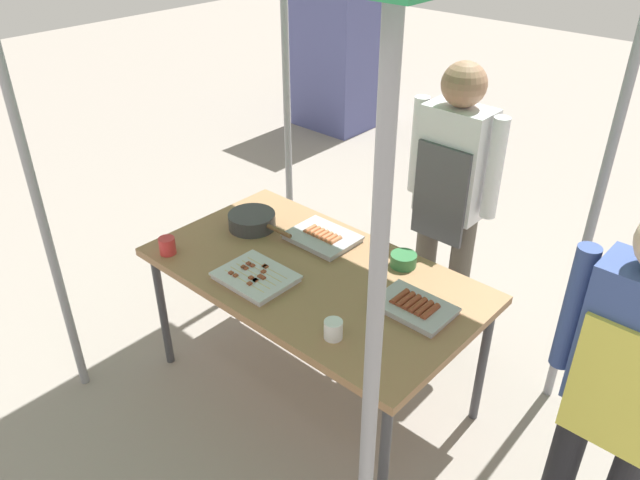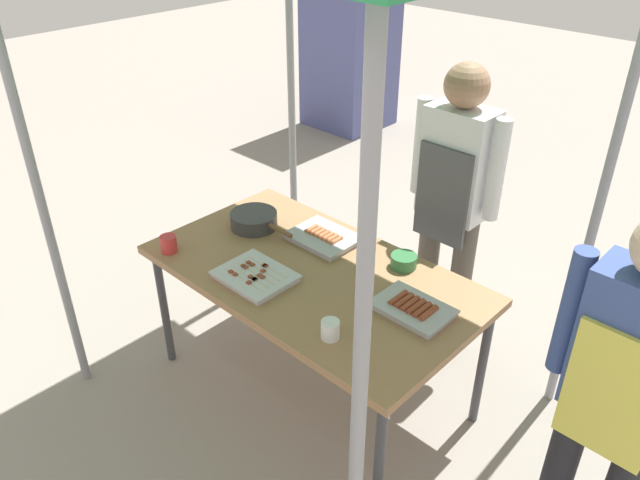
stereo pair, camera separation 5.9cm
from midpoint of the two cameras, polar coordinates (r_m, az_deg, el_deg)
name	(u,v)px [view 1 (the left image)]	position (r m, az deg, el deg)	size (l,w,h in m)	color
ground_plane	(314,387)	(3.41, -1.09, -13.38)	(18.00, 18.00, 0.00)	gray
stall_table	(313,280)	(2.96, -1.22, -3.73)	(1.60, 0.90, 0.75)	#9E724C
tray_grilled_sausages	(414,307)	(2.70, 8.07, -6.14)	(0.33, 0.23, 0.05)	#ADADB2
tray_meat_skewers	(256,277)	(2.88, -6.53, -3.40)	(0.34, 0.28, 0.04)	silver
tray_pork_links	(322,237)	(3.16, -0.31, 0.25)	(0.34, 0.27, 0.05)	#ADADB2
cooking_wok	(252,220)	(3.28, -6.77, 1.83)	(0.41, 0.25, 0.08)	#38383A
condiment_bowl	(403,260)	(2.98, 7.14, -1.84)	(0.13, 0.13, 0.06)	#33723F
drink_cup_near_edge	(333,329)	(2.52, 0.56, -8.26)	(0.08, 0.08, 0.08)	white
drink_cup_by_wok	(167,246)	(3.14, -14.42, -0.52)	(0.08, 0.08, 0.09)	red
vendor_woman	(451,188)	(3.29, 11.48, 4.69)	(0.52, 0.23, 1.62)	#595147
customer_nearby	(626,377)	(2.37, 25.72, -11.30)	(0.52, 0.23, 1.55)	black
neighbor_stall_right	(341,26)	(6.56, 1.68, 19.10)	(0.75, 0.77, 2.02)	#4C518C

